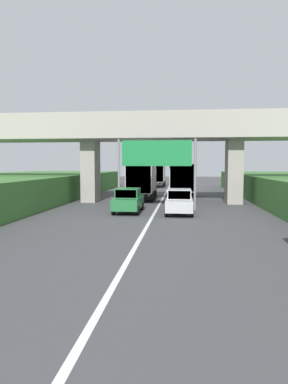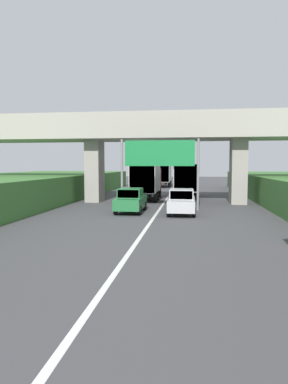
% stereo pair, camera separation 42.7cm
% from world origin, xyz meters
% --- Properties ---
extents(lane_centre_stripe, '(0.20, 88.81, 0.01)m').
position_xyz_m(lane_centre_stripe, '(0.00, 24.41, 0.00)').
color(lane_centre_stripe, white).
rests_on(lane_centre_stripe, ground).
extents(overpass_bridge, '(40.00, 4.80, 7.77)m').
position_xyz_m(overpass_bridge, '(0.00, 30.51, 5.86)').
color(overpass_bridge, '#9E998E').
rests_on(overpass_bridge, ground).
extents(overhead_highway_sign, '(5.88, 0.18, 5.27)m').
position_xyz_m(overhead_highway_sign, '(0.00, 25.47, 3.88)').
color(overhead_highway_sign, slate).
rests_on(overhead_highway_sign, ground).
extents(truck_black, '(2.44, 7.30, 3.44)m').
position_xyz_m(truck_black, '(1.90, 34.97, 1.93)').
color(truck_black, black).
rests_on(truck_black, ground).
extents(truck_red, '(2.44, 7.30, 3.44)m').
position_xyz_m(truck_red, '(-1.86, 32.69, 1.93)').
color(truck_red, black).
rests_on(truck_red, ground).
extents(truck_orange, '(2.44, 7.30, 3.44)m').
position_xyz_m(truck_orange, '(-1.85, 52.77, 1.93)').
color(truck_orange, black).
rests_on(truck_orange, ground).
extents(car_green, '(1.86, 4.10, 1.72)m').
position_xyz_m(car_green, '(-1.87, 23.65, 0.86)').
color(car_green, '#236B38').
rests_on(car_green, ground).
extents(car_silver, '(1.86, 4.10, 1.72)m').
position_xyz_m(car_silver, '(1.72, 23.18, 0.86)').
color(car_silver, '#B2B5B7').
rests_on(car_silver, ground).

